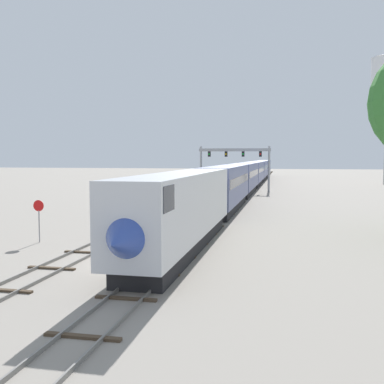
{
  "coord_description": "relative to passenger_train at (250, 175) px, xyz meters",
  "views": [
    {
      "loc": [
        8.28,
        -23.04,
        5.77
      ],
      "look_at": [
        1.0,
        12.0,
        3.0
      ],
      "focal_mm": 42.42,
      "sensor_mm": 36.0,
      "label": 1
    }
  ],
  "objects": [
    {
      "name": "stop_sign",
      "position": [
        -10.0,
        -53.62,
        -0.74
      ],
      "size": [
        0.76,
        0.08,
        2.88
      ],
      "color": "gray",
      "rests_on": "ground"
    },
    {
      "name": "signal_gantry",
      "position": [
        -2.25,
        -4.94,
        2.95
      ],
      "size": [
        12.1,
        0.49,
        7.56
      ],
      "color": "#999BA0",
      "rests_on": "ground"
    },
    {
      "name": "track_near",
      "position": [
        -5.5,
        -18.16,
        -2.54
      ],
      "size": [
        2.6,
        160.0,
        0.16
      ],
      "color": "slate",
      "rests_on": "ground"
    },
    {
      "name": "passenger_train",
      "position": [
        0.0,
        0.0,
        0.0
      ],
      "size": [
        3.04,
        128.8,
        4.8
      ],
      "color": "silver",
      "rests_on": "ground"
    },
    {
      "name": "track_main",
      "position": [
        0.0,
        1.84,
        -2.54
      ],
      "size": [
        2.6,
        200.0,
        0.16
      ],
      "color": "slate",
      "rests_on": "ground"
    },
    {
      "name": "ground_plane",
      "position": [
        -2.0,
        -58.16,
        -2.61
      ],
      "size": [
        400.0,
        400.0,
        0.0
      ],
      "primitive_type": "plane",
      "color": "gray"
    }
  ]
}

